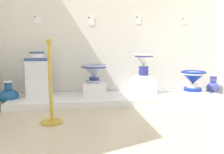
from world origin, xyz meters
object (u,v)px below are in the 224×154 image
Objects in this scene: info_placard_first at (37,19)px; info_placard_third at (138,20)px; plinth_block_slender_white at (94,89)px; antique_toilet_squat_floral at (37,65)px; antique_toilet_leftmost at (193,78)px; info_placard_fourth at (185,20)px; info_placard_second at (91,20)px; antique_toilet_slender_white at (94,71)px; plinth_block_broad_patterned at (143,86)px; plinth_block_leftmost at (192,92)px; decorative_vase_companion at (213,87)px; plinth_block_squat_floral at (38,88)px; antique_toilet_broad_patterned at (144,63)px; stanchion_post_near_left at (51,99)px; decorative_vase_corner at (9,95)px.

info_placard_third reaches higher than info_placard_first.
plinth_block_slender_white is at bearing -155.69° from info_placard_third.
antique_toilet_leftmost is (2.60, -0.14, -0.24)m from antique_toilet_squat_floral.
info_placard_third is at bearing 180.00° from info_placard_fourth.
antique_toilet_leftmost is 2.04m from info_placard_second.
antique_toilet_squat_floral is at bearing -160.23° from info_placard_second.
antique_toilet_slender_white is 0.89m from plinth_block_broad_patterned.
plinth_block_broad_patterned is 0.87m from plinth_block_leftmost.
plinth_block_leftmost is (2.60, -0.14, -0.48)m from antique_toilet_squat_floral.
info_placard_second is 0.39× the size of decorative_vase_companion.
antique_toilet_broad_patterned reaches higher than plinth_block_squat_floral.
stanchion_post_near_left is at bearing -120.22° from antique_toilet_slender_white.
plinth_block_leftmost is (0.86, -0.09, -0.51)m from antique_toilet_broad_patterned.
info_placard_second is at bearing 171.26° from decorative_vase_companion.
antique_toilet_leftmost is 1.04× the size of decorative_vase_companion.
plinth_block_slender_white is 1.03× the size of plinth_block_broad_patterned.
plinth_block_slender_white is 2.14m from info_placard_fourth.
stanchion_post_near_left is at bearing -136.19° from info_placard_third.
info_placard_second is (-1.73, 0.45, 1.00)m from antique_toilet_leftmost.
info_placard_fourth is (1.74, 0.38, 1.19)m from plinth_block_slender_white.
info_placard_first reaches higher than decorative_vase_corner.
antique_toilet_squat_floral is at bearing 177.00° from plinth_block_leftmost.
plinth_block_squat_floral is 3.07m from decorative_vase_companion.
antique_toilet_slender_white is at bearing 177.59° from antique_toilet_leftmost.
info_placard_first is 1.35m from decorative_vase_corner.
plinth_block_broad_patterned is (1.74, -0.05, -0.37)m from antique_toilet_squat_floral.
info_placard_fourth reaches higher than antique_toilet_slender_white.
info_placard_second is 1.09× the size of info_placard_third.
antique_toilet_leftmost reaches higher than plinth_block_slender_white.
antique_toilet_leftmost is at bearing -2.41° from antique_toilet_slender_white.
stanchion_post_near_left is at bearing -112.04° from info_placard_second.
antique_toilet_leftmost is (0.86, -0.09, -0.26)m from antique_toilet_broad_patterned.
plinth_block_slender_white is 0.89× the size of antique_toilet_slender_white.
antique_toilet_broad_patterned reaches higher than antique_toilet_slender_white.
antique_toilet_squat_floral is at bearing 178.48° from antique_toilet_broad_patterned.
decorative_vase_companion is (1.33, -0.34, -1.22)m from info_placard_third.
decorative_vase_companion is (3.50, 0.07, 0.02)m from decorative_vase_corner.
plinth_block_slender_white is 2.53× the size of info_placard_third.
info_placard_fourth is at bearing 12.32° from plinth_block_slender_white.
decorative_vase_companion is at bearing 1.08° from plinth_block_broad_patterned.
antique_toilet_slender_white is at bearing -178.76° from plinth_block_broad_patterned.
plinth_block_squat_floral is 0.75× the size of antique_toilet_squat_floral.
decorative_vase_companion reaches higher than decorative_vase_corner.
info_placard_third is at bearing 10.76° from decorative_vase_corner.
info_placard_second is (-0.87, 0.36, 0.74)m from antique_toilet_broad_patterned.
antique_toilet_squat_floral is 1.74m from antique_toilet_broad_patterned.
info_placard_third is (-0.87, 0.45, 1.27)m from plinth_block_leftmost.
info_placard_first is at bearing 105.01° from stanchion_post_near_left.
info_placard_first is 0.15× the size of stanchion_post_near_left.
antique_toilet_slender_white is 0.93m from info_placard_second.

